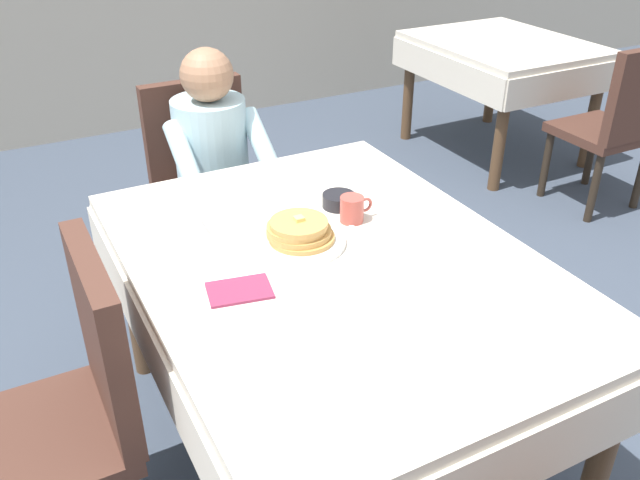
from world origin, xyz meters
TOP-DOWN VIEW (x-y plane):
  - ground_plane at (0.00, 0.00)m, footprint 14.00×14.00m
  - dining_table_main at (0.00, 0.00)m, footprint 1.12×1.52m
  - chair_diner at (0.00, 1.17)m, footprint 0.44×0.45m
  - diner_person at (0.00, 1.01)m, footprint 0.40×0.43m
  - chair_left_side at (-0.77, 0.00)m, footprint 0.45×0.44m
  - plate_breakfast at (-0.05, 0.12)m, footprint 0.28×0.28m
  - breakfast_stack at (-0.05, 0.12)m, footprint 0.20×0.21m
  - cup_coffee at (0.16, 0.17)m, footprint 0.11×0.08m
  - bowl_butter at (0.17, 0.28)m, footprint 0.11×0.11m
  - syrup_pitcher at (-0.30, 0.30)m, footprint 0.08×0.08m
  - fork_left_of_plate at (-0.24, 0.10)m, footprint 0.03×0.18m
  - knife_right_of_plate at (0.14, 0.10)m, footprint 0.03×0.20m
  - spoon_near_edge at (-0.05, -0.20)m, footprint 0.15×0.03m
  - napkin_folded at (-0.31, -0.03)m, footprint 0.19×0.15m
  - background_table_far at (2.19, 1.78)m, footprint 0.92×1.12m
  - background_chair_empty at (2.19, 0.83)m, footprint 0.44×0.45m

SIDE VIEW (x-z plane):
  - ground_plane at x=0.00m, z-range 0.00..0.00m
  - chair_diner at x=0.00m, z-range 0.06..0.99m
  - chair_left_side at x=-0.77m, z-range 0.06..0.99m
  - background_chair_empty at x=2.19m, z-range 0.06..0.99m
  - background_table_far at x=2.19m, z-range 0.25..0.99m
  - dining_table_main at x=0.00m, z-range 0.28..1.02m
  - diner_person at x=0.00m, z-range 0.11..1.23m
  - fork_left_of_plate at x=-0.24m, z-range 0.74..0.74m
  - knife_right_of_plate at x=0.14m, z-range 0.74..0.74m
  - spoon_near_edge at x=-0.05m, z-range 0.74..0.74m
  - napkin_folded at x=-0.31m, z-range 0.74..0.75m
  - plate_breakfast at x=-0.05m, z-range 0.74..0.76m
  - bowl_butter at x=0.17m, z-range 0.74..0.78m
  - syrup_pitcher at x=-0.30m, z-range 0.74..0.81m
  - cup_coffee at x=0.16m, z-range 0.74..0.83m
  - breakfast_stack at x=-0.05m, z-range 0.75..0.82m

